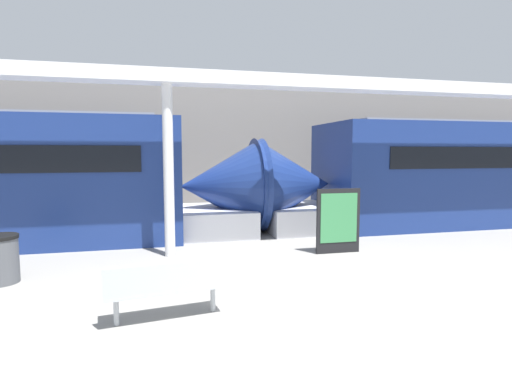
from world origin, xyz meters
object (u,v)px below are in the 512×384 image
(train_left, at_px, (504,174))
(support_column_near, at_px, (169,172))
(poster_board, at_px, (338,221))
(bench_near, at_px, (167,285))
(trash_bin, at_px, (0,259))

(train_left, height_order, support_column_near, support_column_near)
(train_left, relative_size, poster_board, 11.68)
(bench_near, height_order, poster_board, poster_board)
(train_left, bearing_deg, bench_near, -152.67)
(trash_bin, bearing_deg, support_column_near, 22.22)
(bench_near, xyz_separation_m, poster_board, (3.76, 2.81, 0.25))
(bench_near, xyz_separation_m, trash_bin, (-2.77, 2.22, -0.06))
(train_left, relative_size, support_column_near, 4.61)
(bench_near, bearing_deg, support_column_near, 80.20)
(poster_board, distance_m, support_column_near, 3.86)
(train_left, height_order, poster_board, train_left)
(train_left, bearing_deg, trash_bin, -165.87)
(bench_near, bearing_deg, poster_board, 28.76)
(bench_near, distance_m, trash_bin, 3.55)
(train_left, xyz_separation_m, trash_bin, (-13.77, -3.46, -1.10))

